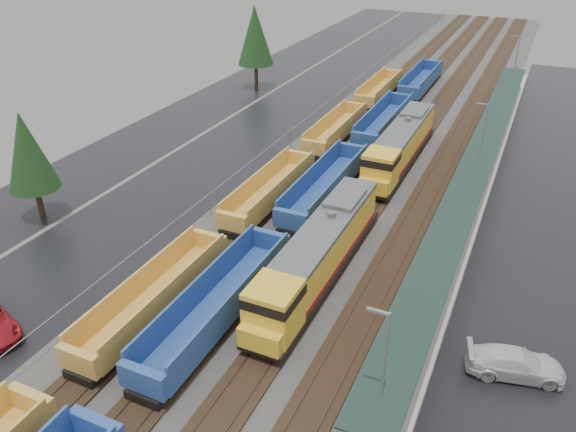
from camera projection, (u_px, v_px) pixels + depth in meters
The scene contains 13 objects.
ballast_strip at pixel (399, 136), 62.01m from camera, with size 20.00×160.00×0.08m, color #302D2B.
trackbed at pixel (399, 135), 61.95m from camera, with size 14.60×160.00×0.22m.
west_parking_lot at pixel (277, 118), 67.49m from camera, with size 10.00×160.00×0.02m, color black.
west_road at pixel (206, 106), 71.14m from camera, with size 9.00×160.00×0.02m, color black.
station_platform at pixel (475, 182), 50.29m from camera, with size 3.00×80.00×8.00m.
chainlink_fence at pixel (315, 115), 63.47m from camera, with size 0.08×160.04×2.02m.
tree_west_near at pixel (27, 151), 43.45m from camera, with size 3.96×3.96×9.00m.
tree_west_far at pixel (255, 35), 74.85m from camera, with size 4.84×4.84×11.00m.
locomotive_lead at pixel (317, 256), 37.09m from camera, with size 2.79×18.39×4.16m.
locomotive_trail at pixel (400, 146), 53.72m from camera, with size 2.79×18.39×4.16m.
well_string_yellow at pixel (221, 236), 41.36m from camera, with size 2.66×94.93×2.35m.
well_string_blue at pixel (281, 235), 41.35m from camera, with size 2.84×105.11×2.52m.
parked_car_east_c at pixel (515, 363), 30.52m from camera, with size 5.24×2.13×1.52m, color silver.
Camera 1 is at (13.26, 1.83, 22.71)m, focal length 35.00 mm.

